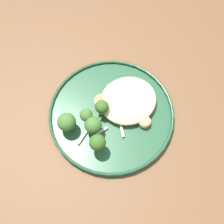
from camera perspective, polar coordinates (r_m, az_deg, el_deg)
name	(u,v)px	position (r m, az deg, el deg)	size (l,w,h in m)	color
ground	(111,179)	(1.41, -0.16, -12.58)	(6.00, 6.00, 0.00)	#665B51
wooden_dining_table	(110,126)	(0.78, -0.29, -2.77)	(1.40, 1.00, 0.74)	brown
dinner_plate	(112,114)	(0.69, 0.00, -0.39)	(0.29, 0.29, 0.02)	#235133
noodle_bed	(128,101)	(0.69, 3.16, 2.16)	(0.13, 0.12, 0.03)	beige
seared_scallop_center_golden	(125,111)	(0.68, 2.40, 0.16)	(0.03, 0.03, 0.01)	#E5C689
seared_scallop_rear_pale	(122,102)	(0.69, 2.00, 1.85)	(0.03, 0.03, 0.01)	#E5C689
seared_scallop_front_small	(102,102)	(0.69, -2.01, 1.97)	(0.03, 0.03, 0.02)	#E5C689
seared_scallop_tilted_round	(145,122)	(0.68, 6.24, -1.88)	(0.03, 0.03, 0.01)	#E5C689
seared_scallop_tiny_bay	(111,88)	(0.71, -0.18, 4.56)	(0.02, 0.02, 0.01)	beige
broccoli_floret_tall_stalk	(93,125)	(0.65, -3.60, -2.56)	(0.04, 0.04, 0.05)	#7A994C
broccoli_floret_right_tilted	(98,143)	(0.63, -2.78, -5.88)	(0.04, 0.04, 0.06)	#7A994C
broccoli_floret_rear_charred	(86,116)	(0.66, -4.91, -0.72)	(0.03, 0.03, 0.05)	#7A994C
broccoli_floret_split_head	(67,122)	(0.66, -8.64, -1.96)	(0.04, 0.04, 0.05)	#7A994C
broccoli_floret_near_rim	(102,107)	(0.67, -1.92, 0.92)	(0.03, 0.03, 0.05)	#89A356
onion_sliver_long_sliver	(95,125)	(0.68, -3.17, -2.53)	(0.05, 0.01, 0.00)	silver
onion_sliver_short_strip	(120,130)	(0.67, 1.49, -3.51)	(0.04, 0.01, 0.00)	silver
onion_sliver_curled_piece	(82,138)	(0.67, -5.72, -4.88)	(0.04, 0.01, 0.00)	silver
onion_sliver_pale_crescent	(100,133)	(0.67, -2.36, -3.93)	(0.04, 0.01, 0.00)	silver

